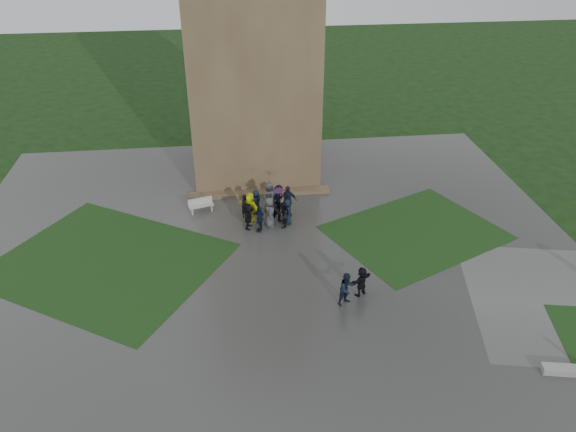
{
  "coord_description": "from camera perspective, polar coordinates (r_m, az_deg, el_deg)",
  "views": [
    {
      "loc": [
        -1.87,
        -21.06,
        17.06
      ],
      "look_at": [
        1.26,
        5.69,
        1.2
      ],
      "focal_mm": 35.0,
      "sensor_mm": 36.0,
      "label": 1
    }
  ],
  "objects": [
    {
      "name": "plaza",
      "position": [
        28.73,
        -1.64,
        -5.91
      ],
      "size": [
        34.0,
        34.0,
        0.02
      ],
      "primitive_type": "cube",
      "color": "#343432",
      "rests_on": "ground"
    },
    {
      "name": "visitor_cluster",
      "position": [
        32.7,
        -1.96,
        1.27
      ],
      "size": [
        3.56,
        3.71,
        2.67
      ],
      "color": "black",
      "rests_on": "plaza"
    },
    {
      "name": "lawn_inset_left",
      "position": [
        31.01,
        -17.88,
        -4.51
      ],
      "size": [
        14.1,
        13.46,
        0.01
      ],
      "primitive_type": "cube",
      "rotation": [
        0.0,
        0.0,
        -0.56
      ],
      "color": "#143311",
      "rests_on": "plaza"
    },
    {
      "name": "tower",
      "position": [
        36.99,
        -3.79,
        17.85
      ],
      "size": [
        8.0,
        8.0,
        18.0
      ],
      "primitive_type": "cube",
      "color": "brown",
      "rests_on": "ground"
    },
    {
      "name": "pedestrian_near",
      "position": [
        27.16,
        7.47,
        -6.6
      ],
      "size": [
        1.49,
        1.21,
        1.55
      ],
      "primitive_type": "imported",
      "rotation": [
        0.0,
        0.0,
        3.71
      ],
      "color": "black",
      "rests_on": "plaza"
    },
    {
      "name": "pedestrian_mid",
      "position": [
        26.5,
        6.0,
        -7.37
      ],
      "size": [
        0.95,
        0.82,
        1.7
      ],
      "primitive_type": "imported",
      "rotation": [
        0.0,
        0.0,
        0.53
      ],
      "color": "black",
      "rests_on": "plaza"
    },
    {
      "name": "tower_plinth",
      "position": [
        35.94,
        -2.9,
        2.35
      ],
      "size": [
        9.0,
        0.8,
        0.22
      ],
      "primitive_type": "cube",
      "color": "brown",
      "rests_on": "plaza"
    },
    {
      "name": "lawn_inset_right",
      "position": [
        32.81,
        12.82,
        -1.63
      ],
      "size": [
        11.12,
        10.15,
        0.01
      ],
      "primitive_type": "cube",
      "rotation": [
        0.0,
        0.0,
        0.44
      ],
      "color": "#143311",
      "rests_on": "plaza"
    },
    {
      "name": "ground",
      "position": [
        27.16,
        -1.25,
        -8.42
      ],
      "size": [
        120.0,
        120.0,
        0.0
      ],
      "primitive_type": "plane",
      "color": "black"
    },
    {
      "name": "bench",
      "position": [
        34.25,
        -8.84,
        1.11
      ],
      "size": [
        1.55,
        0.84,
        0.86
      ],
      "rotation": [
        0.0,
        0.0,
        0.26
      ],
      "color": "#B5B6B1",
      "rests_on": "plaza"
    }
  ]
}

